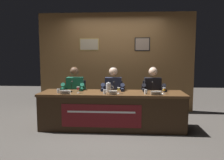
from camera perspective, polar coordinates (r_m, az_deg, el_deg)
name	(u,v)px	position (r m, az deg, el deg)	size (l,w,h in m)	color
ground_plane	(112,127)	(4.61, 0.00, -12.30)	(12.00, 12.00, 0.00)	#4C4742
wall_back_panelled	(116,62)	(5.86, 0.95, 4.64)	(4.10, 0.14, 2.60)	brown
conference_table	(111,105)	(4.37, -0.14, -6.53)	(2.90, 0.76, 0.74)	brown
chair_left	(76,101)	(5.16, -9.30, -5.31)	(0.44, 0.44, 0.91)	black
panelist_left	(74,90)	(4.92, -9.88, -2.61)	(0.51, 0.48, 1.23)	black
nameplate_left	(65,92)	(4.29, -12.12, -3.13)	(0.19, 0.06, 0.08)	white
juice_glass_left	(78,89)	(4.38, -8.84, -2.25)	(0.06, 0.06, 0.12)	white
water_cup_left	(58,91)	(4.45, -13.83, -2.86)	(0.06, 0.06, 0.08)	silver
microphone_left	(71,88)	(4.56, -10.59, -2.10)	(0.06, 0.17, 0.22)	black
chair_center	(114,101)	(5.03, 0.42, -5.51)	(0.44, 0.44, 0.91)	black
panelist_center	(113,90)	(4.79, 0.28, -2.75)	(0.51, 0.48, 1.23)	black
nameplate_center	(113,93)	(4.14, 0.25, -3.32)	(0.16, 0.06, 0.08)	white
juice_glass_center	(119,89)	(4.25, 1.76, -2.45)	(0.06, 0.06, 0.12)	white
water_cup_center	(105,92)	(4.23, -1.89, -3.16)	(0.06, 0.06, 0.08)	silver
microphone_center	(114,89)	(4.43, 0.45, -2.25)	(0.06, 0.17, 0.22)	black
chair_right	(152,102)	(5.06, 10.33, -5.55)	(0.44, 0.44, 0.91)	black
panelist_right	(153,91)	(4.82, 10.66, -2.81)	(0.51, 0.48, 1.23)	black
nameplate_right	(156,93)	(4.18, 11.49, -3.36)	(0.20, 0.06, 0.08)	white
juice_glass_right	(164,90)	(4.33, 13.45, -2.46)	(0.06, 0.06, 0.12)	white
water_cup_right	(146,92)	(4.28, 8.80, -3.10)	(0.06, 0.06, 0.08)	silver
microphone_right	(153,89)	(4.47, 10.59, -2.28)	(0.06, 0.17, 0.22)	black
water_pitcher_central	(109,88)	(4.43, -0.91, -1.98)	(0.15, 0.10, 0.21)	silver
document_stack_right	(157,94)	(4.31, 11.75, -3.53)	(0.24, 0.19, 0.01)	white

